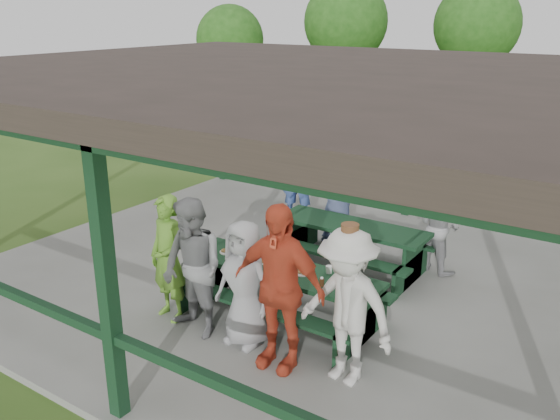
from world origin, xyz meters
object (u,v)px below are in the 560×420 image
Objects in this scene: contestant_white_fedora at (347,307)px; contestant_grey_left at (193,269)px; contestant_grey_mid at (244,284)px; spectator_grey at (440,226)px; contestant_green at (168,258)px; contestant_red at (278,287)px; picnic_table_near at (281,286)px; spectator_lblue at (338,196)px; pickup_truck at (524,157)px; picnic_table_far at (351,241)px; farm_trailer at (402,135)px; spectator_blue at (297,174)px.

contestant_grey_left is at bearing -167.93° from contestant_white_fedora.
contestant_grey_mid is 1.08× the size of spectator_grey.
contestant_white_fedora is at bearing 10.24° from contestant_green.
contestant_red is at bearing 104.90° from spectator_grey.
picnic_table_near is 1.54× the size of contestant_grey_left.
contestant_red reaches higher than spectator_lblue.
picnic_table_near is 8.77m from pickup_truck.
picnic_table_near is at bearing 64.99° from contestant_grey_left.
contestant_red is (1.84, -0.12, 0.14)m from contestant_green.
farm_trailer reaches higher than picnic_table_far.
pickup_truck reaches higher than farm_trailer.
spectator_blue reaches higher than contestant_grey_mid.
picnic_table_far is 0.46× the size of pickup_truck.
spectator_blue is at bearing 117.63° from contestant_grey_mid.
spectator_lblue is at bearing -172.22° from pickup_truck.
contestant_red is 1.08× the size of spectator_blue.
contestant_white_fedora is 0.35× the size of pickup_truck.
spectator_grey reaches higher than picnic_table_far.
pickup_truck is at bearing -5.39° from farm_trailer.
contestant_grey_left reaches higher than contestant_grey_mid.
contestant_grey_left reaches higher than pickup_truck.
picnic_table_near is 1.73× the size of contestant_grey_mid.
spectator_blue is (-1.27, 0.64, 0.05)m from spectator_lblue.
spectator_blue is at bearing 174.41° from pickup_truck.
contestant_red reaches higher than contestant_grey_left.
contestant_grey_left reaches higher than picnic_table_near.
spectator_grey is (-0.18, 3.48, -0.17)m from contestant_white_fedora.
contestant_white_fedora is at bearing -57.46° from farm_trailer.
contestant_grey_left is at bearing -68.06° from farm_trailer.
spectator_lblue is 0.45× the size of farm_trailer.
contestant_grey_mid is 1.41m from contestant_white_fedora.
spectator_lblue is at bearing 103.65° from picnic_table_near.
contestant_white_fedora is at bearing 16.56° from contestant_grey_left.
spectator_blue is 3.26m from spectator_grey.
spectator_lblue is 1.90m from spectator_grey.
spectator_grey is (1.90, 3.66, -0.16)m from contestant_grey_left.
picnic_table_far is at bearing 89.62° from picnic_table_near.
pickup_truck is at bearing 98.61° from contestant_white_fedora.
spectator_blue is (-1.26, 4.43, 0.02)m from contestant_grey_left.
contestant_grey_mid is 10.91m from farm_trailer.
contestant_white_fedora is 9.46m from pickup_truck.
pickup_truck is (-0.05, 5.98, -0.11)m from spectator_grey.
contestant_green is at bearing -147.25° from picnic_table_near.
spectator_grey is (1.22, 3.48, -0.06)m from contestant_grey_mid.
picnic_table_far is 1.33× the size of spectator_blue.
contestant_green is 1.07× the size of contestant_grey_mid.
pickup_truck is at bearing 85.05° from contestant_green.
picnic_table_near is 1.49× the size of contestant_white_fedora.
spectator_grey reaches higher than pickup_truck.
contestant_green reaches higher than contestant_grey_mid.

